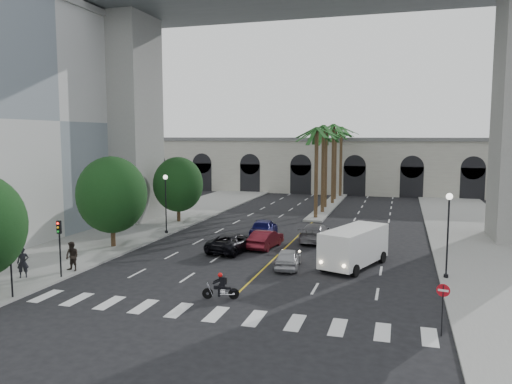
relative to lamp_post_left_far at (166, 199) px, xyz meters
name	(u,v)px	position (x,y,z in m)	size (l,w,h in m)	color
ground	(226,304)	(11.40, -16.00, -3.22)	(140.00, 140.00, 0.00)	black
sidewalk_left	(125,234)	(-3.60, -1.00, -3.15)	(8.00, 100.00, 0.15)	gray
sidewalk_right	(491,256)	(26.40, -1.00, -3.15)	(8.00, 100.00, 0.15)	gray
median	(329,206)	(11.40, 22.00, -3.12)	(2.00, 24.00, 0.20)	gray
pier_building	(345,165)	(11.40, 39.00, 1.04)	(71.00, 10.50, 8.50)	beige
bridge	(345,25)	(14.82, 6.00, 15.29)	(75.00, 13.00, 26.00)	gray
palm_a	(317,133)	(11.40, 12.00, 5.88)	(3.20, 3.20, 10.30)	#47331E
palm_b	(324,130)	(11.50, 16.00, 6.15)	(3.20, 3.20, 10.60)	#47331E
palm_c	(326,135)	(11.20, 20.00, 5.69)	(3.20, 3.20, 10.10)	#47331E
palm_d	(334,129)	(11.55, 24.00, 6.43)	(3.20, 3.20, 10.90)	#47331E
palm_e	(336,133)	(11.30, 28.00, 5.97)	(3.20, 3.20, 10.40)	#47331E
palm_f	(341,131)	(11.60, 32.00, 6.24)	(3.20, 3.20, 10.70)	#47331E
street_tree_mid	(112,195)	(-1.60, -6.00, 0.99)	(5.44, 5.44, 7.21)	#382616
street_tree_far	(178,184)	(-1.60, 6.00, 0.68)	(5.04, 5.04, 6.68)	#382616
lamp_post_left_far	(166,199)	(0.00, 0.00, 0.00)	(0.40, 0.40, 5.35)	black
lamp_post_right	(448,228)	(22.80, -8.00, 0.00)	(0.40, 0.40, 5.35)	black
traffic_signal_near	(10,254)	(0.10, -18.50, -0.71)	(0.25, 0.18, 3.65)	black
traffic_signal_far	(60,239)	(0.10, -14.50, -0.71)	(0.25, 0.18, 3.65)	black
motorcycle_rider	(222,287)	(10.87, -15.20, -2.57)	(1.97, 0.68, 1.45)	black
car_a	(288,258)	(12.90, -8.00, -2.56)	(1.57, 3.89, 1.33)	#A1A1A6
car_b	(266,239)	(9.90, -2.62, -2.51)	(1.50, 4.31, 1.42)	#55111A
car_c	(233,242)	(7.82, -4.50, -2.51)	(2.36, 5.12, 1.42)	black
car_d	(316,232)	(13.27, 0.87, -2.46)	(2.13, 5.24, 1.52)	slate
car_e	(264,228)	(8.66, 1.29, -2.39)	(1.96, 4.86, 1.66)	#11114F
cargo_van	(354,246)	(17.09, -6.54, -1.76)	(4.26, 6.58, 2.63)	white
pedestrian_a	(23,262)	(-2.05, -15.22, -2.14)	(0.68, 0.44, 1.85)	black
pedestrian_b	(72,256)	(-0.10, -13.12, -2.13)	(0.92, 0.71, 1.88)	black
do_not_enter_sign	(443,298)	(21.90, -17.24, -1.51)	(0.57, 0.14, 2.36)	black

